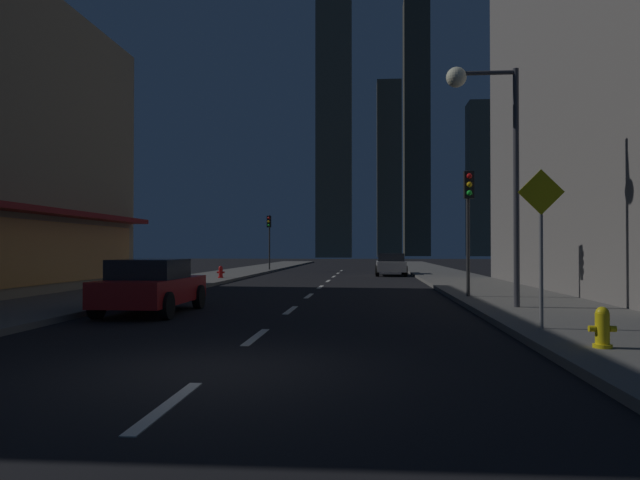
% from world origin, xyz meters
% --- Properties ---
extents(ground_plane, '(78.00, 136.00, 0.10)m').
position_xyz_m(ground_plane, '(0.00, 32.00, -0.05)').
color(ground_plane, black).
extents(sidewalk_right, '(4.00, 76.00, 0.15)m').
position_xyz_m(sidewalk_right, '(7.00, 32.00, 0.07)').
color(sidewalk_right, '#605E59').
rests_on(sidewalk_right, ground).
extents(sidewalk_left, '(4.00, 76.00, 0.15)m').
position_xyz_m(sidewalk_left, '(-7.00, 32.00, 0.07)').
color(sidewalk_left, '#605E59').
rests_on(sidewalk_left, ground).
extents(lane_marking_center, '(0.16, 43.80, 0.01)m').
position_xyz_m(lane_marking_center, '(0.00, 18.80, 0.01)').
color(lane_marking_center, silver).
rests_on(lane_marking_center, ground).
extents(skyscraper_distant_tall, '(7.30, 5.97, 68.83)m').
position_xyz_m(skyscraper_distant_tall, '(-5.06, 116.95, 34.41)').
color(skyscraper_distant_tall, brown).
rests_on(skyscraper_distant_tall, ground).
extents(skyscraper_distant_mid, '(5.49, 5.49, 39.81)m').
position_xyz_m(skyscraper_distant_mid, '(6.76, 129.44, 19.90)').
color(skyscraper_distant_mid, '#514D3C').
rests_on(skyscraper_distant_mid, ground).
extents(skyscraper_distant_short, '(6.41, 7.26, 64.89)m').
position_xyz_m(skyscraper_distant_short, '(14.18, 145.33, 32.44)').
color(skyscraper_distant_short, '#413E31').
rests_on(skyscraper_distant_short, ground).
extents(skyscraper_distant_slender, '(6.22, 7.48, 38.20)m').
position_xyz_m(skyscraper_distant_slender, '(29.81, 144.19, 19.10)').
color(skyscraper_distant_slender, brown).
rests_on(skyscraper_distant_slender, ground).
extents(car_parked_near, '(1.98, 4.24, 1.45)m').
position_xyz_m(car_parked_near, '(-3.60, 7.26, 0.74)').
color(car_parked_near, '#B21919').
rests_on(car_parked_near, ground).
extents(car_parked_far, '(1.98, 4.24, 1.45)m').
position_xyz_m(car_parked_far, '(3.60, 30.93, 0.74)').
color(car_parked_far, silver).
rests_on(car_parked_far, ground).
extents(fire_hydrant_yellow_near, '(0.42, 0.30, 0.65)m').
position_xyz_m(fire_hydrant_yellow_near, '(5.90, 1.48, 0.45)').
color(fire_hydrant_yellow_near, yellow).
rests_on(fire_hydrant_yellow_near, sidewalk_right).
extents(fire_hydrant_far_left, '(0.42, 0.30, 0.65)m').
position_xyz_m(fire_hydrant_far_left, '(-5.90, 24.07, 0.45)').
color(fire_hydrant_far_left, red).
rests_on(fire_hydrant_far_left, sidewalk_left).
extents(traffic_light_near_right, '(0.32, 0.48, 4.20)m').
position_xyz_m(traffic_light_near_right, '(5.50, 11.90, 3.19)').
color(traffic_light_near_right, '#2D2D2D').
rests_on(traffic_light_near_right, sidewalk_right).
extents(traffic_light_far_left, '(0.32, 0.48, 4.20)m').
position_xyz_m(traffic_light_far_left, '(-5.50, 37.73, 3.19)').
color(traffic_light_far_left, '#2D2D2D').
rests_on(traffic_light_far_left, sidewalk_left).
extents(street_lamp_right, '(1.96, 0.56, 6.58)m').
position_xyz_m(street_lamp_right, '(5.38, 8.31, 5.07)').
color(street_lamp_right, '#38383D').
rests_on(street_lamp_right, sidewalk_right).
extents(pedestrian_crossing_sign, '(0.91, 0.08, 3.15)m').
position_xyz_m(pedestrian_crossing_sign, '(5.60, 3.79, 2.02)').
color(pedestrian_crossing_sign, slate).
rests_on(pedestrian_crossing_sign, sidewalk_right).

